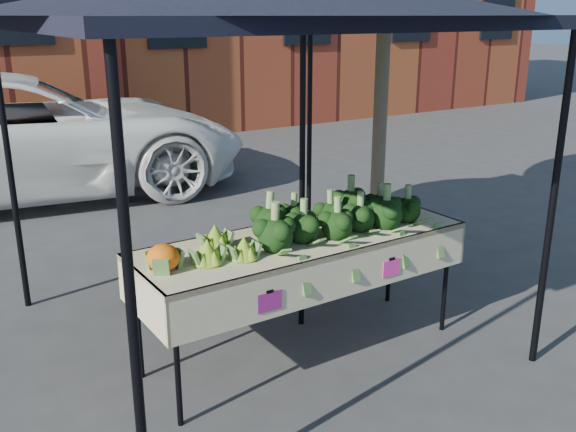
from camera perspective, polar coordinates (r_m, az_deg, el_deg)
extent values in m
plane|color=#323235|center=(4.83, 3.46, -12.04)|extent=(90.00, 90.00, 0.00)
cube|color=beige|center=(4.63, 1.33, -7.14)|extent=(2.41, 0.84, 0.90)
cube|color=#F22D8C|center=(3.96, -1.79, -7.63)|extent=(0.17, 0.01, 0.12)
cube|color=#E82B96|center=(4.50, 9.23, -4.65)|extent=(0.17, 0.01, 0.12)
ellipsoid|color=black|center=(4.58, 4.08, 0.52)|extent=(1.39, 0.59, 0.29)
ellipsoid|color=#8AB025|center=(4.10, -6.28, -2.13)|extent=(0.45, 0.49, 0.22)
ellipsoid|color=orange|center=(3.93, -11.10, -3.41)|extent=(0.22, 0.22, 0.20)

